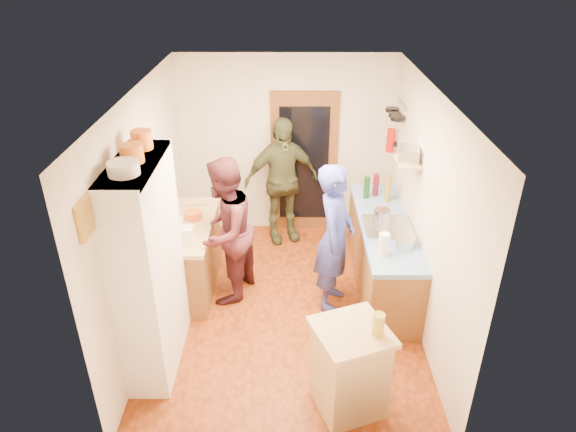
{
  "coord_description": "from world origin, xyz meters",
  "views": [
    {
      "loc": [
        0.05,
        -4.9,
        3.87
      ],
      "look_at": [
        0.03,
        0.15,
        1.17
      ],
      "focal_mm": 32.0,
      "sensor_mm": 36.0,
      "label": 1
    }
  ],
  "objects_px": {
    "right_counter_base": "(382,256)",
    "island_base": "(349,371)",
    "person_left": "(229,230)",
    "hutch_body": "(150,268)",
    "person_hob": "(337,240)",
    "person_back": "(282,181)"
  },
  "relations": [
    {
      "from": "right_counter_base",
      "to": "island_base",
      "type": "relative_size",
      "value": 2.56
    },
    {
      "from": "right_counter_base",
      "to": "person_hob",
      "type": "relative_size",
      "value": 1.22
    },
    {
      "from": "person_back",
      "to": "person_left",
      "type": "bearing_deg",
      "value": -132.92
    },
    {
      "from": "right_counter_base",
      "to": "hutch_body",
      "type": "bearing_deg",
      "value": -152.53
    },
    {
      "from": "person_left",
      "to": "hutch_body",
      "type": "bearing_deg",
      "value": -11.2
    },
    {
      "from": "person_back",
      "to": "hutch_body",
      "type": "bearing_deg",
      "value": -135.77
    },
    {
      "from": "hutch_body",
      "to": "island_base",
      "type": "height_order",
      "value": "hutch_body"
    },
    {
      "from": "right_counter_base",
      "to": "person_left",
      "type": "relative_size",
      "value": 1.23
    },
    {
      "from": "island_base",
      "to": "person_hob",
      "type": "bearing_deg",
      "value": 90.16
    },
    {
      "from": "person_left",
      "to": "person_back",
      "type": "height_order",
      "value": "person_back"
    },
    {
      "from": "person_hob",
      "to": "person_back",
      "type": "xyz_separation_m",
      "value": [
        -0.64,
        1.57,
        0.02
      ]
    },
    {
      "from": "person_left",
      "to": "person_back",
      "type": "distance_m",
      "value": 1.49
    },
    {
      "from": "right_counter_base",
      "to": "person_hob",
      "type": "bearing_deg",
      "value": -146.03
    },
    {
      "from": "hutch_body",
      "to": "right_counter_base",
      "type": "relative_size",
      "value": 1.0
    },
    {
      "from": "person_left",
      "to": "person_hob",
      "type": "bearing_deg",
      "value": 99.36
    },
    {
      "from": "person_hob",
      "to": "island_base",
      "type": "bearing_deg",
      "value": -165.63
    },
    {
      "from": "island_base",
      "to": "person_hob",
      "type": "height_order",
      "value": "person_hob"
    },
    {
      "from": "person_back",
      "to": "right_counter_base",
      "type": "bearing_deg",
      "value": -61.7
    },
    {
      "from": "hutch_body",
      "to": "island_base",
      "type": "distance_m",
      "value": 2.11
    },
    {
      "from": "person_hob",
      "to": "person_back",
      "type": "relative_size",
      "value": 0.98
    },
    {
      "from": "right_counter_base",
      "to": "island_base",
      "type": "bearing_deg",
      "value": -107.29
    },
    {
      "from": "right_counter_base",
      "to": "island_base",
      "type": "height_order",
      "value": "island_base"
    }
  ]
}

